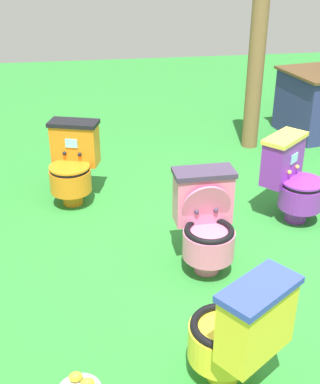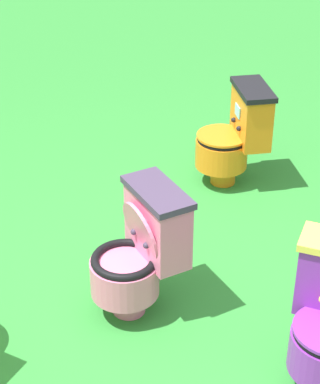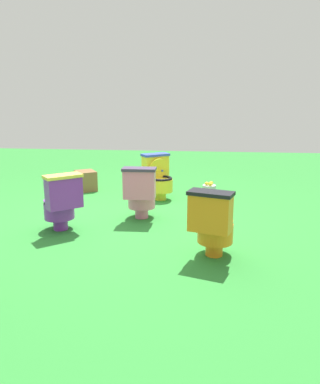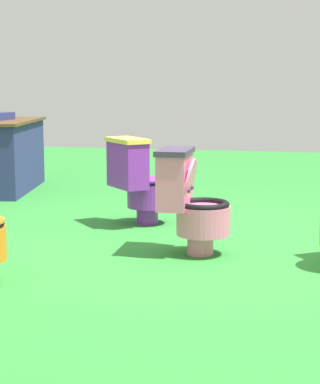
# 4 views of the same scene
# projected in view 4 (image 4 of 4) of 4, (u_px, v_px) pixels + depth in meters

# --- Properties ---
(ground) EXTENTS (14.00, 14.00, 0.00)m
(ground) POSITION_uv_depth(u_px,v_px,m) (192.00, 245.00, 5.00)
(ground) COLOR #2D8433
(toilet_purple) EXTENTS (0.63, 0.63, 0.73)m
(toilet_purple) POSITION_uv_depth(u_px,v_px,m) (140.00, 181.00, 5.66)
(toilet_purple) COLOR purple
(toilet_purple) RESTS_ON ground
(toilet_pink) EXTENTS (0.44, 0.50, 0.73)m
(toilet_pink) POSITION_uv_depth(u_px,v_px,m) (190.00, 201.00, 4.69)
(toilet_pink) COLOR pink
(toilet_pink) RESTS_ON ground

